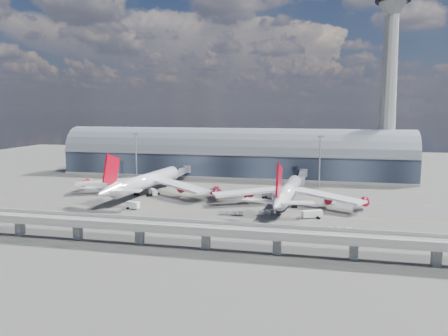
% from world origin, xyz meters
% --- Properties ---
extents(ground, '(500.00, 500.00, 0.00)m').
position_xyz_m(ground, '(0.00, 0.00, 0.00)').
color(ground, '#474744').
rests_on(ground, ground).
extents(taxi_lines, '(200.00, 80.12, 0.01)m').
position_xyz_m(taxi_lines, '(0.00, 22.11, 0.01)').
color(taxi_lines, gold).
rests_on(taxi_lines, ground).
extents(terminal, '(200.00, 30.00, 28.00)m').
position_xyz_m(terminal, '(0.00, 77.99, 11.34)').
color(terminal, '#1B222E').
rests_on(terminal, ground).
extents(control_tower, '(19.00, 19.00, 103.00)m').
position_xyz_m(control_tower, '(85.00, 83.00, 51.64)').
color(control_tower, gray).
rests_on(control_tower, ground).
extents(guideway, '(220.00, 8.50, 7.20)m').
position_xyz_m(guideway, '(-0.00, -55.00, 5.29)').
color(guideway, gray).
rests_on(guideway, ground).
extents(floodlight_mast_left, '(3.00, 0.70, 25.70)m').
position_xyz_m(floodlight_mast_left, '(-50.00, 55.00, 13.63)').
color(floodlight_mast_left, gray).
rests_on(floodlight_mast_left, ground).
extents(floodlight_mast_right, '(3.00, 0.70, 25.70)m').
position_xyz_m(floodlight_mast_right, '(50.00, 55.00, 13.63)').
color(floodlight_mast_right, gray).
rests_on(floodlight_mast_right, ground).
extents(airliner_left, '(69.21, 72.76, 22.16)m').
position_xyz_m(airliner_left, '(-27.06, 12.51, 6.33)').
color(airliner_left, white).
rests_on(airliner_left, ground).
extents(airliner_right, '(63.39, 66.25, 21.02)m').
position_xyz_m(airliner_right, '(37.96, 4.71, 5.45)').
color(airliner_right, white).
rests_on(airliner_right, ground).
extents(jet_bridge_left, '(4.40, 28.00, 7.25)m').
position_xyz_m(jet_bridge_left, '(-23.34, 53.12, 5.18)').
color(jet_bridge_left, gray).
rests_on(jet_bridge_left, ground).
extents(jet_bridge_right, '(4.40, 32.00, 7.25)m').
position_xyz_m(jet_bridge_right, '(41.54, 51.18, 5.18)').
color(jet_bridge_right, gray).
rests_on(jet_bridge_right, ground).
extents(service_truck_0, '(5.64, 6.54, 2.71)m').
position_xyz_m(service_truck_0, '(-23.51, 13.75, 1.40)').
color(service_truck_0, silver).
rests_on(service_truck_0, ground).
extents(service_truck_1, '(5.33, 3.12, 2.92)m').
position_xyz_m(service_truck_1, '(-20.82, -13.90, 1.47)').
color(service_truck_1, silver).
rests_on(service_truck_1, ground).
extents(service_truck_2, '(7.63, 5.05, 2.69)m').
position_xyz_m(service_truck_2, '(48.29, -12.62, 1.40)').
color(service_truck_2, silver).
rests_on(service_truck_2, ground).
extents(service_truck_3, '(4.06, 7.10, 3.23)m').
position_xyz_m(service_truck_3, '(35.48, 10.72, 1.65)').
color(service_truck_3, silver).
rests_on(service_truck_3, ground).
extents(service_truck_4, '(3.34, 5.16, 2.76)m').
position_xyz_m(service_truck_4, '(55.47, 13.17, 1.39)').
color(service_truck_4, silver).
rests_on(service_truck_4, ground).
extents(service_truck_5, '(6.62, 6.19, 3.18)m').
position_xyz_m(service_truck_5, '(28.72, 19.12, 1.62)').
color(service_truck_5, silver).
rests_on(service_truck_5, ground).
extents(cargo_train_0, '(9.60, 1.94, 1.59)m').
position_xyz_m(cargo_train_0, '(18.99, -14.98, 0.83)').
color(cargo_train_0, gray).
rests_on(cargo_train_0, ground).
extents(cargo_train_1, '(8.00, 2.36, 1.76)m').
position_xyz_m(cargo_train_1, '(57.35, -30.81, 0.92)').
color(cargo_train_1, gray).
rests_on(cargo_train_1, ground).
extents(cargo_train_2, '(8.75, 6.31, 1.57)m').
position_xyz_m(cargo_train_2, '(32.97, -10.70, 0.82)').
color(cargo_train_2, gray).
rests_on(cargo_train_2, ground).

